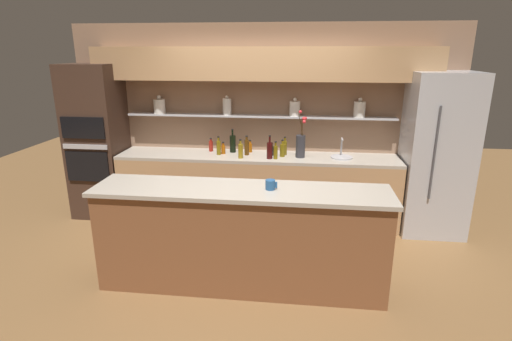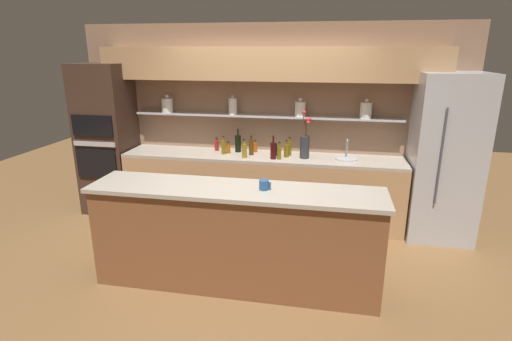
{
  "view_description": "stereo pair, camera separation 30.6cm",
  "coord_description": "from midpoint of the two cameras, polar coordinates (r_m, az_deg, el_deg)",
  "views": [
    {
      "loc": [
        0.56,
        -3.84,
        2.26
      ],
      "look_at": [
        0.05,
        0.44,
        0.96
      ],
      "focal_mm": 28.0,
      "sensor_mm": 36.0,
      "label": 1
    },
    {
      "loc": [
        0.86,
        -3.79,
        2.26
      ],
      "look_at": [
        0.05,
        0.44,
        0.96
      ],
      "focal_mm": 28.0,
      "sensor_mm": 36.0,
      "label": 2
    }
  ],
  "objects": [
    {
      "name": "bottle_oil_3",
      "position": [
        5.09,
        1.09,
        2.67
      ],
      "size": [
        0.05,
        0.05,
        0.23
      ],
      "color": "brown",
      "rests_on": "back_counter_unit"
    },
    {
      "name": "refrigerator",
      "position": [
        5.38,
        22.88,
        2.07
      ],
      "size": [
        0.77,
        0.73,
        2.02
      ],
      "color": "#B7B7BC",
      "rests_on": "ground_plane"
    },
    {
      "name": "back_counter_unit",
      "position": [
        5.42,
        -1.5,
        -2.55
      ],
      "size": [
        3.7,
        0.62,
        0.92
      ],
      "color": "tan",
      "rests_on": "ground_plane"
    },
    {
      "name": "sink_fixture",
      "position": [
        5.24,
        10.5,
        2.05
      ],
      "size": [
        0.28,
        0.28,
        0.25
      ],
      "color": "#B7B7BC",
      "rests_on": "back_counter_unit"
    },
    {
      "name": "back_wall_unit",
      "position": [
        5.44,
        -0.74,
        9.36
      ],
      "size": [
        5.2,
        0.44,
        2.6
      ],
      "color": "#937056",
      "rests_on": "ground_plane"
    },
    {
      "name": "island_counter",
      "position": [
        3.93,
        -4.37,
        -9.61
      ],
      "size": [
        2.81,
        0.61,
        1.02
      ],
      "color": "brown",
      "rests_on": "ground_plane"
    },
    {
      "name": "ground_plane",
      "position": [
        4.49,
        -3.29,
        -13.39
      ],
      "size": [
        12.0,
        12.0,
        0.0
      ],
      "primitive_type": "plane",
      "color": "brown"
    },
    {
      "name": "bottle_sauce_9",
      "position": [
        5.44,
        -2.45,
        3.33
      ],
      "size": [
        0.05,
        0.05,
        0.17
      ],
      "color": "#9E4C0A",
      "rests_on": "back_counter_unit"
    },
    {
      "name": "bottle_wine_7",
      "position": [
        5.44,
        -4.96,
        3.84
      ],
      "size": [
        0.08,
        0.08,
        0.32
      ],
      "color": "black",
      "rests_on": "back_counter_unit"
    },
    {
      "name": "bottle_wine_2",
      "position": [
        5.1,
        0.24,
        2.92
      ],
      "size": [
        0.07,
        0.07,
        0.3
      ],
      "color": "#380C0C",
      "rests_on": "back_counter_unit"
    },
    {
      "name": "bottle_oil_4",
      "position": [
        5.14,
        -3.93,
        2.84
      ],
      "size": [
        0.06,
        0.06,
        0.25
      ],
      "color": "olive",
      "rests_on": "back_counter_unit"
    },
    {
      "name": "bottle_oil_1",
      "position": [
        5.29,
        2.48,
        3.3
      ],
      "size": [
        0.06,
        0.06,
        0.25
      ],
      "color": "brown",
      "rests_on": "back_counter_unit"
    },
    {
      "name": "bottle_sauce_11",
      "position": [
        5.54,
        -8.04,
        3.5
      ],
      "size": [
        0.06,
        0.06,
        0.18
      ],
      "color": "maroon",
      "rests_on": "back_counter_unit"
    },
    {
      "name": "coffee_mug",
      "position": [
        3.68,
        -0.31,
        -2.07
      ],
      "size": [
        0.11,
        0.09,
        0.09
      ],
      "color": "#235184",
      "rests_on": "island_counter"
    },
    {
      "name": "flower_vase",
      "position": [
        5.16,
        4.73,
        3.83
      ],
      "size": [
        0.13,
        0.15,
        0.62
      ],
      "color": "#2D2D33",
      "rests_on": "back_counter_unit"
    },
    {
      "name": "bottle_oil_0",
      "position": [
        5.34,
        -7.0,
        3.31
      ],
      "size": [
        0.06,
        0.06,
        0.25
      ],
      "color": "brown",
      "rests_on": "back_counter_unit"
    },
    {
      "name": "oven_tower",
      "position": [
        5.98,
        -23.1,
        3.77
      ],
      "size": [
        0.69,
        0.64,
        2.09
      ],
      "color": "#3D281E",
      "rests_on": "ground_plane"
    },
    {
      "name": "bottle_sauce_6",
      "position": [
        5.26,
        0.6,
        2.91
      ],
      "size": [
        0.05,
        0.05,
        0.17
      ],
      "color": "black",
      "rests_on": "back_counter_unit"
    },
    {
      "name": "bottle_sauce_10",
      "position": [
        5.39,
        -6.33,
        3.06
      ],
      "size": [
        0.06,
        0.06,
        0.16
      ],
      "color": "#9E4C0A",
      "rests_on": "back_counter_unit"
    },
    {
      "name": "bottle_spirit_8",
      "position": [
        5.28,
        -3.0,
        3.38
      ],
      "size": [
        0.06,
        0.06,
        0.26
      ],
      "color": "#4C2D0C",
      "rests_on": "back_counter_unit"
    },
    {
      "name": "bottle_oil_5",
      "position": [
        5.21,
        2.11,
        2.93
      ],
      "size": [
        0.07,
        0.07,
        0.23
      ],
      "color": "brown",
      "rests_on": "back_counter_unit"
    }
  ]
}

